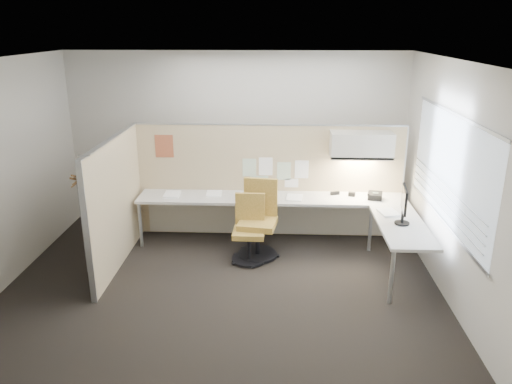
{
  "coord_description": "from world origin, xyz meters",
  "views": [
    {
      "loc": [
        0.69,
        -5.78,
        3.17
      ],
      "look_at": [
        0.39,
        0.8,
        0.96
      ],
      "focal_mm": 35.0,
      "sensor_mm": 36.0,
      "label": 1
    }
  ],
  "objects_px": {
    "monitor": "(404,203)",
    "phone": "(375,196)",
    "chair_left": "(259,222)",
    "chair_right": "(249,231)",
    "desk": "(294,209)"
  },
  "relations": [
    {
      "from": "chair_right",
      "to": "monitor",
      "type": "bearing_deg",
      "value": -9.59
    },
    {
      "from": "desk",
      "to": "phone",
      "type": "xyz_separation_m",
      "value": [
        1.19,
        0.11,
        0.18
      ]
    },
    {
      "from": "monitor",
      "to": "phone",
      "type": "distance_m",
      "value": 1.01
    },
    {
      "from": "chair_right",
      "to": "desk",
      "type": "bearing_deg",
      "value": 37.68
    },
    {
      "from": "chair_left",
      "to": "monitor",
      "type": "distance_m",
      "value": 2.02
    },
    {
      "from": "chair_left",
      "to": "monitor",
      "type": "xyz_separation_m",
      "value": [
        1.88,
        -0.55,
        0.51
      ]
    },
    {
      "from": "monitor",
      "to": "chair_left",
      "type": "bearing_deg",
      "value": 81.88
    },
    {
      "from": "desk",
      "to": "chair_right",
      "type": "height_order",
      "value": "chair_right"
    },
    {
      "from": "desk",
      "to": "monitor",
      "type": "bearing_deg",
      "value": -31.81
    },
    {
      "from": "desk",
      "to": "chair_right",
      "type": "xyz_separation_m",
      "value": [
        -0.63,
        -0.47,
        -0.17
      ]
    },
    {
      "from": "chair_right",
      "to": "phone",
      "type": "xyz_separation_m",
      "value": [
        1.82,
        0.58,
        0.35
      ]
    },
    {
      "from": "desk",
      "to": "chair_right",
      "type": "distance_m",
      "value": 0.8
    },
    {
      "from": "desk",
      "to": "monitor",
      "type": "relative_size",
      "value": 8.18
    },
    {
      "from": "chair_left",
      "to": "chair_right",
      "type": "bearing_deg",
      "value": -117.81
    },
    {
      "from": "chair_left",
      "to": "phone",
      "type": "height_order",
      "value": "chair_left"
    }
  ]
}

